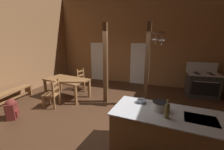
% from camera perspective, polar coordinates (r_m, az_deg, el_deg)
% --- Properties ---
extents(ground_plane, '(8.70, 8.28, 0.10)m').
position_cam_1_polar(ground_plane, '(4.54, -4.26, -16.69)').
color(ground_plane, '#422819').
extents(wall_back, '(8.70, 0.14, 4.44)m').
position_cam_1_polar(wall_back, '(7.53, 7.78, 13.52)').
color(wall_back, '#93663F').
rests_on(wall_back, ground_plane).
extents(glazed_door_back_left, '(1.00, 0.01, 2.05)m').
position_cam_1_polar(glazed_door_back_left, '(8.14, -4.98, 5.18)').
color(glazed_door_back_left, white).
rests_on(glazed_door_back_left, ground_plane).
extents(glazed_panel_back_right, '(0.84, 0.01, 2.05)m').
position_cam_1_polar(glazed_panel_back_right, '(7.49, 10.32, 4.24)').
color(glazed_panel_back_right, white).
rests_on(glazed_panel_back_right, ground_plane).
extents(kitchen_island, '(2.21, 1.09, 0.92)m').
position_cam_1_polar(kitchen_island, '(3.22, 21.33, -21.10)').
color(kitchen_island, brown).
rests_on(kitchen_island, ground_plane).
extents(stove_range, '(1.20, 0.89, 1.32)m').
position_cam_1_polar(stove_range, '(6.88, 31.66, -3.14)').
color(stove_range, '#2E2E2E').
rests_on(stove_range, ground_plane).
extents(support_post_with_pot_rack, '(0.56, 0.19, 2.79)m').
position_cam_1_polar(support_post_with_pot_rack, '(5.03, 13.82, 4.60)').
color(support_post_with_pot_rack, brown).
rests_on(support_post_with_pot_rack, ground_plane).
extents(support_post_center, '(0.14, 0.14, 2.79)m').
position_cam_1_polar(support_post_center, '(5.10, -2.54, 4.17)').
color(support_post_center, brown).
rests_on(support_post_center, ground_plane).
extents(dining_table, '(1.81, 1.13, 0.74)m').
position_cam_1_polar(dining_table, '(6.00, -17.28, -2.25)').
color(dining_table, brown).
rests_on(dining_table, ground_plane).
extents(ladderback_chair_near_window, '(0.52, 0.52, 0.95)m').
position_cam_1_polar(ladderback_chair_near_window, '(6.73, -11.24, -1.89)').
color(ladderback_chair_near_window, olive).
rests_on(ladderback_chair_near_window, ground_plane).
extents(ladderback_chair_by_post, '(0.53, 0.53, 0.95)m').
position_cam_1_polar(ladderback_chair_by_post, '(5.35, -22.22, -6.88)').
color(ladderback_chair_by_post, olive).
rests_on(ladderback_chair_by_post, ground_plane).
extents(bench_along_left_wall, '(0.46, 1.52, 0.44)m').
position_cam_1_polar(bench_along_left_wall, '(6.50, -34.29, -6.03)').
color(bench_along_left_wall, brown).
rests_on(bench_along_left_wall, ground_plane).
extents(backpack, '(0.39, 0.39, 0.60)m').
position_cam_1_polar(backpack, '(5.18, -34.59, -10.68)').
color(backpack, maroon).
rests_on(backpack, ground_plane).
extents(stockpot_on_counter, '(0.36, 0.29, 0.17)m').
position_cam_1_polar(stockpot_on_counter, '(3.01, 18.17, -11.36)').
color(stockpot_on_counter, '#B7BABF').
rests_on(stockpot_on_counter, kitchen_island).
extents(mixing_bowl_on_counter, '(0.20, 0.20, 0.07)m').
position_cam_1_polar(mixing_bowl_on_counter, '(3.25, 11.38, -9.95)').
color(mixing_bowl_on_counter, slate).
rests_on(mixing_bowl_on_counter, kitchen_island).
extents(bottle_tall_on_counter, '(0.08, 0.08, 0.35)m').
position_cam_1_polar(bottle_tall_on_counter, '(2.75, 20.67, -12.86)').
color(bottle_tall_on_counter, brown).
rests_on(bottle_tall_on_counter, kitchen_island).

